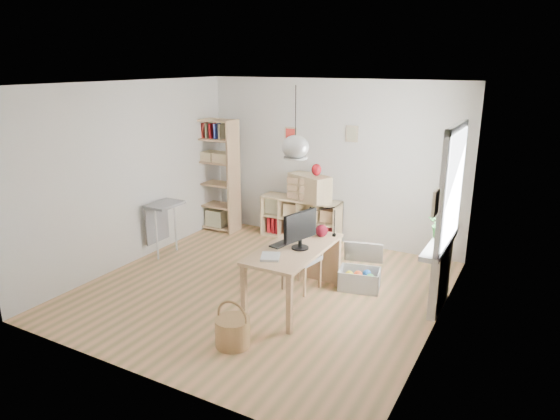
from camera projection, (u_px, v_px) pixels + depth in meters
The scene contains 20 objects.
ground at pixel (263, 289), 6.75m from camera, with size 4.50×4.50×0.00m, color tan.
room_shell at pixel (295, 147), 5.80m from camera, with size 4.50×4.50×4.50m.
window_unit at pixel (453, 187), 5.79m from camera, with size 0.07×1.16×1.46m.
radiator at pixel (440, 278), 6.13m from camera, with size 0.10×0.80×0.80m, color silver.
windowsill at pixel (439, 244), 6.03m from camera, with size 0.22×1.20×0.06m, color silver.
desk at pixel (294, 254), 6.19m from camera, with size 0.70×1.50×0.75m.
cube_shelf at pixel (300, 221), 8.63m from camera, with size 1.40×0.38×0.72m.
tall_bookshelf at pixel (216, 171), 8.89m from camera, with size 0.80×0.38×2.00m.
side_table at pixel (162, 214), 7.79m from camera, with size 0.40×0.55×0.85m.
chair at pixel (304, 254), 6.67m from camera, with size 0.48×0.48×0.84m.
wicker_basket at pixel (233, 331), 5.36m from camera, with size 0.39×0.38×0.53m.
storage_chest at pixel (361, 274), 6.75m from camera, with size 0.66×0.71×0.57m.
monitor at pixel (300, 228), 6.05m from camera, with size 0.21×0.53×0.47m.
keyboard at pixel (283, 243), 6.27m from camera, with size 0.14×0.38×0.02m, color black.
task_lamp at pixel (321, 216), 6.52m from camera, with size 0.36×0.13×0.38m.
yarn_ball at pixel (322, 231), 6.51m from camera, with size 0.16×0.16×0.16m, color #520B18.
paper_tray at pixel (270, 257), 5.83m from camera, with size 0.22×0.27×0.03m, color silver.
drawer_chest at pixel (310, 187), 8.33m from camera, with size 0.75×0.34×0.43m, color beige.
red_vase at pixel (316, 170), 8.19m from camera, with size 0.16×0.16×0.20m, color maroon.
potted_plant at pixel (442, 224), 6.11m from camera, with size 0.32×0.27×0.35m, color #256427.
Camera 1 is at (3.17, -5.30, 2.95)m, focal length 32.00 mm.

